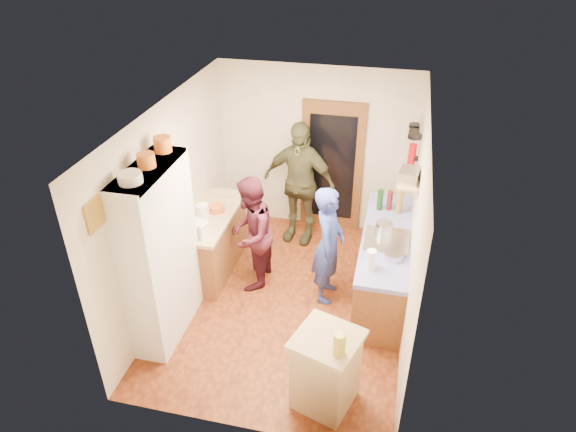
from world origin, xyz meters
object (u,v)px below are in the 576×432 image
(person_left, at_px, (253,233))
(island_base, at_px, (326,372))
(hutch_body, at_px, (161,254))
(right_counter_base, at_px, (384,265))
(person_hob, at_px, (330,246))
(person_back, at_px, (300,183))

(person_left, bearing_deg, island_base, 35.87)
(hutch_body, xyz_separation_m, person_left, (0.77, 1.10, -0.30))
(right_counter_base, distance_m, person_left, 1.78)
(right_counter_base, relative_size, person_hob, 1.35)
(right_counter_base, bearing_deg, person_back, 143.42)
(person_left, bearing_deg, right_counter_base, 96.98)
(person_left, relative_size, person_back, 0.84)
(island_base, relative_size, person_back, 0.45)
(person_hob, height_order, person_back, person_back)
(person_hob, relative_size, person_left, 1.01)
(right_counter_base, height_order, island_base, island_base)
(person_hob, bearing_deg, hutch_body, 119.76)
(hutch_body, bearing_deg, person_hob, 28.85)
(person_hob, xyz_separation_m, person_back, (-0.67, 1.30, 0.15))
(person_left, bearing_deg, person_back, 163.22)
(island_base, bearing_deg, person_back, 106.76)
(right_counter_base, distance_m, person_back, 1.77)
(hutch_body, bearing_deg, island_base, -18.50)
(person_left, bearing_deg, person_hob, 84.94)
(island_base, distance_m, person_hob, 1.74)
(right_counter_base, xyz_separation_m, person_back, (-1.35, 1.01, 0.54))
(person_back, bearing_deg, person_hob, -52.37)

